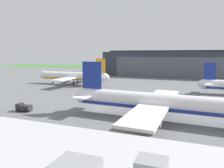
{
  "coord_description": "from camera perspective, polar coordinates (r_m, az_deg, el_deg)",
  "views": [
    {
      "loc": [
        23.65,
        -53.12,
        15.74
      ],
      "look_at": [
        -2.6,
        17.06,
        4.86
      ],
      "focal_mm": 33.28,
      "sensor_mm": 36.0,
      "label": 1
    }
  ],
  "objects": [
    {
      "name": "ops_van",
      "position": [
        62.62,
        -23.09,
        -5.92
      ],
      "size": [
        4.27,
        2.76,
        2.15
      ],
      "color": "#28282D",
      "rests_on": "ground_plane"
    },
    {
      "name": "grass_field_strip",
      "position": [
        233.22,
        14.68,
        4.14
      ],
      "size": [
        440.0,
        56.0,
        0.08
      ],
      "primitive_type": "cube",
      "color": "#3B8231",
      "rests_on": "ground_plane"
    },
    {
      "name": "airliner_far_right",
      "position": [
        108.51,
        -10.71,
        2.06
      ],
      "size": [
        40.16,
        32.83,
        13.55
      ],
      "color": "silver",
      "rests_on": "ground_plane"
    },
    {
      "name": "ground_plane",
      "position": [
        60.24,
        -3.39,
        -6.9
      ],
      "size": [
        440.0,
        440.0,
        0.0
      ],
      "primitive_type": "plane",
      "color": "slate"
    },
    {
      "name": "maintenance_hangar",
      "position": [
        158.99,
        15.44,
        5.44
      ],
      "size": [
        90.44,
        38.13,
        18.39
      ],
      "color": "#2D333D",
      "rests_on": "ground_plane"
    },
    {
      "name": "airliner_near_left",
      "position": [
        50.42,
        12.92,
        -5.09
      ],
      "size": [
        46.51,
        37.01,
        13.74
      ],
      "color": "white",
      "rests_on": "ground_plane"
    }
  ]
}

